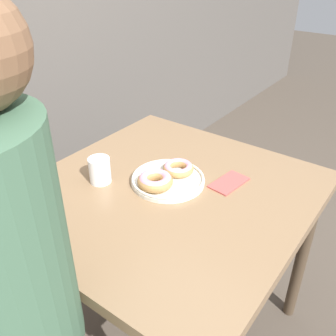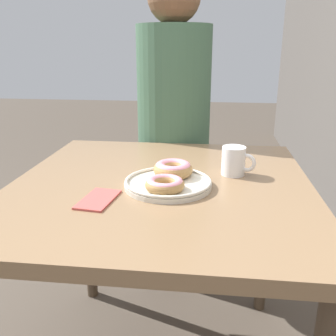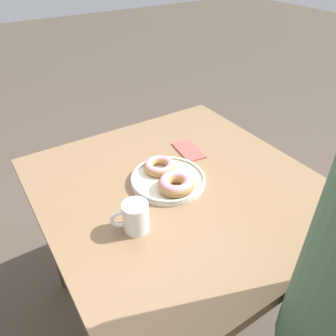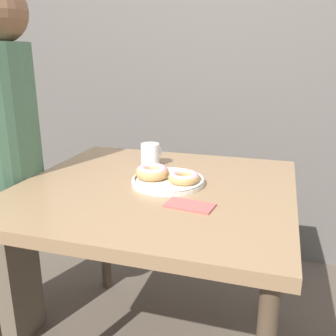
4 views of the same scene
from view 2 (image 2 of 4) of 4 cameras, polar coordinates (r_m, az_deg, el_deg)
name	(u,v)px [view 2 (image 2 of 4)]	position (r m, az deg, el deg)	size (l,w,h in m)	color
dining_table	(161,207)	(1.20, -1.02, -5.95)	(0.96, 0.93, 0.77)	#846647
donut_plate	(169,179)	(1.12, 0.16, -1.62)	(0.28, 0.26, 0.06)	silver
coffee_mug	(234,161)	(1.23, 10.07, 1.11)	(0.08, 0.11, 0.09)	white
person_figure	(174,127)	(1.80, 0.89, 6.21)	(0.40, 0.34, 1.47)	brown
napkin	(98,199)	(1.05, -10.59, -4.72)	(0.16, 0.10, 0.01)	#BC4C47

